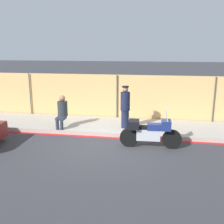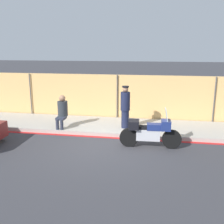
# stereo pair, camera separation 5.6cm
# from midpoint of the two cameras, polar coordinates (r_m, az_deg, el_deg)

# --- Properties ---
(ground_plane) EXTENTS (120.00, 120.00, 0.00)m
(ground_plane) POSITION_cam_midpoint_polar(r_m,az_deg,el_deg) (9.57, -2.28, -7.49)
(ground_plane) COLOR #38383D
(sidewalk) EXTENTS (33.08, 2.47, 0.16)m
(sidewalk) POSITION_cam_midpoint_polar(r_m,az_deg,el_deg) (11.67, 0.01, -3.08)
(sidewalk) COLOR #ADA89E
(sidewalk) RESTS_ON ground_plane
(curb_paint_stripe) EXTENTS (33.08, 0.18, 0.01)m
(curb_paint_stripe) POSITION_cam_midpoint_polar(r_m,az_deg,el_deg) (10.46, -1.20, -5.57)
(curb_paint_stripe) COLOR red
(curb_paint_stripe) RESTS_ON ground_plane
(storefront_fence) EXTENTS (31.42, 0.17, 2.23)m
(storefront_fence) POSITION_cam_midpoint_polar(r_m,az_deg,el_deg) (12.69, 1.00, 3.11)
(storefront_fence) COLOR #E5B26B
(storefront_fence) RESTS_ON ground_plane
(motorcycle) EXTENTS (2.19, 0.55, 1.44)m
(motorcycle) POSITION_cam_midpoint_polar(r_m,az_deg,el_deg) (9.39, 8.10, -4.29)
(motorcycle) COLOR black
(motorcycle) RESTS_ON ground_plane
(officer_standing) EXTENTS (0.39, 0.39, 1.78)m
(officer_standing) POSITION_cam_midpoint_polar(r_m,az_deg,el_deg) (10.97, 2.75, 1.17)
(officer_standing) COLOR #191E38
(officer_standing) RESTS_ON sidewalk
(person_seated_on_curb) EXTENTS (0.42, 0.72, 1.37)m
(person_seated_on_curb) POSITION_cam_midpoint_polar(r_m,az_deg,el_deg) (11.28, -10.97, 0.46)
(person_seated_on_curb) COLOR #2D3342
(person_seated_on_curb) RESTS_ON sidewalk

